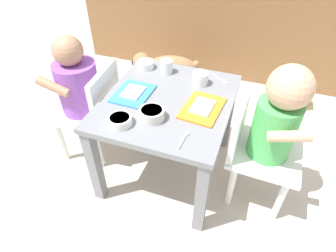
# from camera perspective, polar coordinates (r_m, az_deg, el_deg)

# --- Properties ---
(ground_plane) EXTENTS (7.00, 7.00, 0.00)m
(ground_plane) POSITION_cam_1_polar(r_m,az_deg,el_deg) (1.47, 0.00, -8.20)
(ground_plane) COLOR beige
(kitchen_cabinet_back) EXTENTS (2.04, 0.31, 0.92)m
(kitchen_cabinet_back) POSITION_cam_1_polar(r_m,az_deg,el_deg) (2.17, 11.12, 22.60)
(kitchen_cabinet_back) COLOR brown
(kitchen_cabinet_back) RESTS_ON ground
(dining_table) EXTENTS (0.52, 0.60, 0.42)m
(dining_table) POSITION_cam_1_polar(r_m,az_deg,el_deg) (1.22, 0.00, 2.69)
(dining_table) COLOR slate
(dining_table) RESTS_ON ground
(seated_child_left) EXTENTS (0.30, 0.30, 0.64)m
(seated_child_left) POSITION_cam_1_polar(r_m,az_deg,el_deg) (1.37, -17.31, 7.45)
(seated_child_left) COLOR white
(seated_child_left) RESTS_ON ground
(seated_child_right) EXTENTS (0.29, 0.29, 0.67)m
(seated_child_right) POSITION_cam_1_polar(r_m,az_deg,el_deg) (1.13, 20.41, 0.41)
(seated_child_right) COLOR white
(seated_child_right) RESTS_ON ground
(dog) EXTENTS (0.44, 0.26, 0.29)m
(dog) POSITION_cam_1_polar(r_m,az_deg,el_deg) (1.89, -0.28, 11.64)
(dog) COLOR olive
(dog) RESTS_ON ground
(food_tray_left) EXTENTS (0.15, 0.19, 0.02)m
(food_tray_left) POSITION_cam_1_polar(r_m,az_deg,el_deg) (1.22, -7.06, 6.62)
(food_tray_left) COLOR #388CD8
(food_tray_left) RESTS_ON dining_table
(food_tray_right) EXTENTS (0.16, 0.22, 0.02)m
(food_tray_right) POSITION_cam_1_polar(r_m,az_deg,el_deg) (1.13, 6.98, 3.71)
(food_tray_right) COLOR orange
(food_tray_right) RESTS_ON dining_table
(water_cup_left) EXTENTS (0.07, 0.07, 0.06)m
(water_cup_left) POSITION_cam_1_polar(r_m,az_deg,el_deg) (1.28, 6.54, 9.40)
(water_cup_left) COLOR white
(water_cup_left) RESTS_ON dining_table
(water_cup_right) EXTENTS (0.06, 0.06, 0.06)m
(water_cup_right) POSITION_cam_1_polar(r_m,az_deg,el_deg) (1.36, -0.30, 11.78)
(water_cup_right) COLOR white
(water_cup_right) RESTS_ON dining_table
(cereal_bowl_right_side) EXTENTS (0.09, 0.09, 0.03)m
(cereal_bowl_right_side) POSITION_cam_1_polar(r_m,az_deg,el_deg) (1.06, -9.69, 1.17)
(cereal_bowl_right_side) COLOR white
(cereal_bowl_right_side) RESTS_ON dining_table
(cereal_bowl_left_side) EXTENTS (0.10, 0.10, 0.04)m
(cereal_bowl_left_side) POSITION_cam_1_polar(r_m,az_deg,el_deg) (1.07, -3.30, 2.52)
(cereal_bowl_left_side) COLOR silver
(cereal_bowl_left_side) RESTS_ON dining_table
(veggie_bowl_near) EXTENTS (0.08, 0.08, 0.03)m
(veggie_bowl_near) POSITION_cam_1_polar(r_m,az_deg,el_deg) (1.40, -4.58, 12.32)
(veggie_bowl_near) COLOR white
(veggie_bowl_near) RESTS_ON dining_table
(spoon_by_left_tray) EXTENTS (0.02, 0.10, 0.01)m
(spoon_by_left_tray) POSITION_cam_1_polar(r_m,az_deg,el_deg) (1.00, 3.35, -2.31)
(spoon_by_left_tray) COLOR silver
(spoon_by_left_tray) RESTS_ON dining_table
(spoon_by_right_tray) EXTENTS (0.09, 0.07, 0.01)m
(spoon_by_right_tray) POSITION_cam_1_polar(r_m,az_deg,el_deg) (1.33, 10.77, 9.14)
(spoon_by_right_tray) COLOR silver
(spoon_by_right_tray) RESTS_ON dining_table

